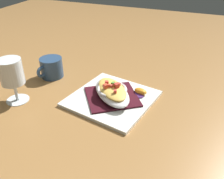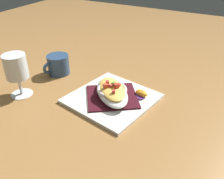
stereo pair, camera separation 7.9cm
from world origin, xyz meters
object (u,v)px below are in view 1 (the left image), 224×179
at_px(gratin_dish, 112,91).
at_px(stemmed_glass, 12,74).
at_px(square_plate, 112,99).
at_px(coffee_mug, 51,69).
at_px(orange_garnish, 140,92).

distance_m(gratin_dish, stemmed_glass, 0.32).
height_order(square_plate, coffee_mug, coffee_mug).
bearing_deg(stemmed_glass, gratin_dish, -68.02).
xyz_separation_m(gratin_dish, coffee_mug, (0.07, 0.28, -0.00)).
relative_size(orange_garnish, coffee_mug, 0.53).
xyz_separation_m(orange_garnish, stemmed_glass, (-0.17, 0.37, 0.08)).
xyz_separation_m(gratin_dish, stemmed_glass, (-0.12, 0.29, 0.06)).
relative_size(square_plate, orange_garnish, 4.23).
bearing_deg(orange_garnish, coffee_mug, 87.72).
distance_m(orange_garnish, coffee_mug, 0.36).
height_order(orange_garnish, stemmed_glass, stemmed_glass).
bearing_deg(stemmed_glass, coffee_mug, -4.19).
height_order(gratin_dish, coffee_mug, coffee_mug).
bearing_deg(orange_garnish, stemmed_glass, 114.56).
bearing_deg(stemmed_glass, square_plate, -68.01).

